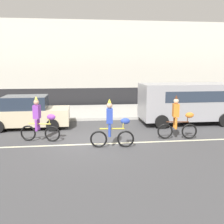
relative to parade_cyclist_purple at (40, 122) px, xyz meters
name	(u,v)px	position (x,y,z in m)	size (l,w,h in m)	color
ground_plane	(95,141)	(2.26, -0.20, -0.84)	(80.00, 80.00, 0.00)	#424244
road_centre_line	(95,144)	(2.26, -0.70, -0.84)	(36.00, 0.14, 0.01)	beige
sidewalk_curb	(89,112)	(2.26, 6.30, -0.77)	(60.00, 5.00, 0.15)	#ADAAA3
fence_line	(87,97)	(2.26, 9.20, -0.14)	(40.00, 0.08, 1.40)	black
building_backdrop	(116,61)	(5.67, 17.80, 2.75)	(28.00, 8.00, 7.18)	beige
parade_cyclist_purple	(40,122)	(0.00, 0.00, 0.00)	(1.69, 0.56, 1.92)	black
parade_cyclist_cobalt	(113,126)	(2.90, -1.21, 0.00)	(1.72, 0.50, 1.92)	black
parade_cyclist_orange	(178,120)	(5.86, -0.36, 0.00)	(1.72, 0.51, 1.92)	black
parked_van_grey	(188,100)	(7.51, 2.50, 0.44)	(5.00, 2.22, 2.18)	#99999E
parked_car_beige	(28,113)	(-0.96, 2.51, -0.06)	(4.10, 1.92, 1.64)	beige
pedestrian_onlooker	(172,96)	(8.11, 6.58, 0.17)	(0.32, 0.20, 1.62)	#33333D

